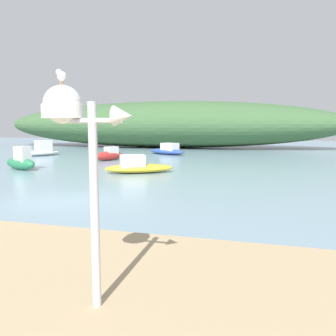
% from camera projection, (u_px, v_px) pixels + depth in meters
% --- Properties ---
extents(ground_plane, '(120.00, 120.00, 0.00)m').
position_uv_depth(ground_plane, '(70.00, 201.00, 12.60)').
color(ground_plane, '#7A99A8').
extents(distant_hill, '(45.27, 10.95, 5.90)m').
position_uv_depth(distant_hill, '(164.00, 125.00, 44.53)').
color(distant_hill, '#3D6038').
rests_on(distant_hill, ground).
extents(mast_structure, '(1.27, 0.56, 3.07)m').
position_uv_depth(mast_structure, '(72.00, 123.00, 4.61)').
color(mast_structure, silver).
rests_on(mast_structure, beach_sand).
extents(seagull_on_radar, '(0.27, 0.23, 0.22)m').
position_uv_depth(seagull_on_radar, '(61.00, 75.00, 4.58)').
color(seagull_on_radar, orange).
rests_on(seagull_on_radar, mast_structure).
extents(motorboat_by_sandbar, '(4.27, 3.19, 1.06)m').
position_uv_depth(motorboat_by_sandbar, '(137.00, 166.00, 20.15)').
color(motorboat_by_sandbar, gold).
rests_on(motorboat_by_sandbar, ground).
extents(motorboat_far_left, '(4.44, 3.28, 1.13)m').
position_uv_depth(motorboat_far_left, '(167.00, 150.00, 33.27)').
color(motorboat_far_left, '#2D4C9E').
rests_on(motorboat_far_left, ground).
extents(motorboat_east_reach, '(2.85, 1.66, 1.49)m').
position_uv_depth(motorboat_east_reach, '(21.00, 161.00, 21.51)').
color(motorboat_east_reach, '#287A4C').
rests_on(motorboat_east_reach, ground).
extents(motorboat_inner_mooring, '(1.97, 2.93, 1.09)m').
position_uv_depth(motorboat_inner_mooring, '(109.00, 155.00, 27.56)').
color(motorboat_inner_mooring, '#B72D28').
rests_on(motorboat_inner_mooring, ground).
extents(motorboat_mid_channel, '(2.90, 3.82, 1.42)m').
position_uv_depth(motorboat_mid_channel, '(41.00, 150.00, 31.91)').
color(motorboat_mid_channel, white).
rests_on(motorboat_mid_channel, ground).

